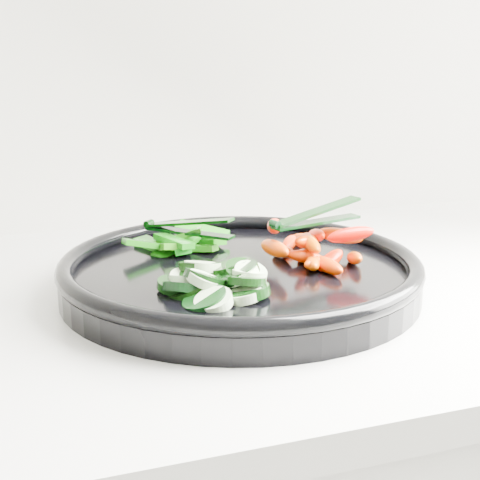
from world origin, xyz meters
name	(u,v)px	position (x,y,z in m)	size (l,w,h in m)	color
veggie_tray	(240,272)	(0.39, 1.68, 0.95)	(0.41, 0.41, 0.04)	black
cucumber_pile	(212,282)	(0.35, 1.62, 0.96)	(0.12, 0.13, 0.04)	black
carrot_pile	(312,246)	(0.47, 1.67, 0.97)	(0.13, 0.15, 0.05)	#FF1800
pepper_pile	(178,243)	(0.35, 1.76, 0.96)	(0.13, 0.09, 0.04)	#0A730F
tong_carrot	(314,217)	(0.48, 1.67, 1.00)	(0.11, 0.04, 0.02)	black
tong_pepper	(186,227)	(0.36, 1.77, 0.98)	(0.09, 0.09, 0.02)	black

